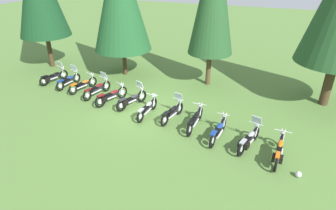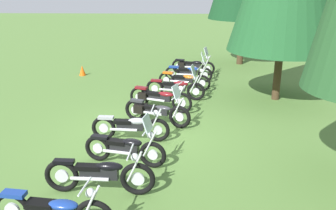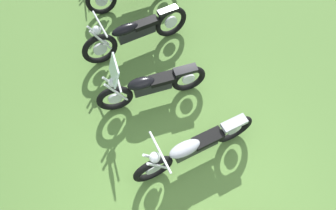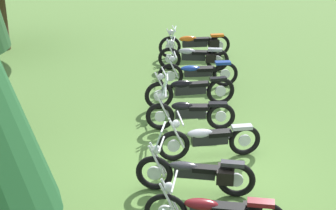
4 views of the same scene
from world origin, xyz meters
name	(u,v)px [view 2 (image 2 of 4)]	position (x,y,z in m)	size (l,w,h in m)	color
ground_plane	(144,132)	(0.00, 0.00, 0.00)	(80.00, 80.00, 0.00)	#547A38
motorcycle_0	(192,65)	(-7.29, 1.65, 0.44)	(0.96, 2.10, 1.35)	black
motorcycle_1	(189,72)	(-5.89, 1.47, 0.46)	(0.66, 2.16, 1.35)	black
motorcycle_2	(184,80)	(-4.62, 1.25, 0.43)	(0.91, 2.19, 1.00)	black
motorcycle_3	(176,87)	(-3.34, 0.91, 0.47)	(0.79, 2.30, 1.36)	black
motorcycle_4	(159,97)	(-2.05, 0.33, 0.46)	(1.06, 2.26, 1.03)	black
motorcycle_5	(156,111)	(-0.70, 0.32, 0.45)	(1.00, 2.17, 1.37)	black
motorcycle_6	(131,126)	(0.58, -0.31, 0.44)	(0.70, 2.27, 1.00)	black
motorcycle_7	(126,148)	(2.01, -0.25, 0.46)	(0.73, 2.12, 1.35)	black
motorcycle_8	(100,174)	(3.34, -0.61, 0.47)	(0.75, 2.42, 1.03)	black
motorcycle_9	(53,210)	(4.64, -1.20, 0.45)	(0.60, 2.34, 1.03)	black
traffic_cone	(82,70)	(-6.83, -3.64, 0.24)	(0.32, 0.32, 0.48)	#EA590F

